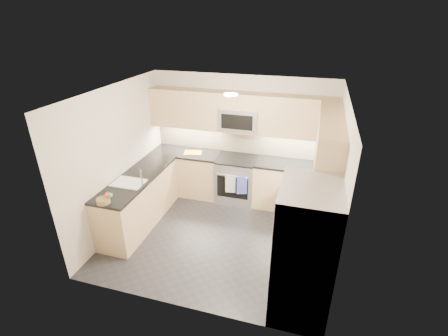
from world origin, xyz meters
The scene contains 37 objects.
floor centered at (0.00, 0.00, 0.00)m, with size 3.60×3.20×0.00m, color #27272C.
ceiling centered at (0.00, 0.00, 2.50)m, with size 3.60×3.20×0.02m, color beige.
wall_back centered at (0.00, 1.60, 1.25)m, with size 3.60×0.02×2.50m, color beige.
wall_front centered at (0.00, -1.60, 1.25)m, with size 3.60×0.02×2.50m, color beige.
wall_left centered at (-1.80, 0.00, 1.25)m, with size 0.02×3.20×2.50m, color beige.
wall_right centered at (1.80, 0.00, 1.25)m, with size 0.02×3.20×2.50m, color beige.
base_cab_back_left centered at (-1.09, 1.30, 0.45)m, with size 1.42×0.60×0.90m, color tan.
base_cab_back_right centered at (1.09, 1.30, 0.45)m, with size 1.42×0.60×0.90m, color tan.
base_cab_right centered at (1.50, 0.15, 0.45)m, with size 0.60×1.70×0.90m, color tan.
base_cab_peninsula centered at (-1.50, 0.00, 0.45)m, with size 0.60×2.00×0.90m, color tan.
countertop_back_left centered at (-1.09, 1.30, 0.92)m, with size 1.42×0.63×0.04m, color black.
countertop_back_right centered at (1.09, 1.30, 0.92)m, with size 1.42×0.63×0.04m, color black.
countertop_right centered at (1.50, 0.15, 0.92)m, with size 0.63×1.70×0.04m, color black.
countertop_peninsula centered at (-1.50, 0.00, 0.92)m, with size 0.63×2.00×0.04m, color black.
upper_cab_back centered at (0.00, 1.43, 1.83)m, with size 3.60×0.35×0.75m, color tan.
upper_cab_right centered at (1.62, 0.28, 1.83)m, with size 0.35×1.95×0.75m, color tan.
backsplash_back centered at (0.00, 1.60, 1.20)m, with size 3.60×0.01×0.51m, color tan.
backsplash_right centered at (1.80, 0.45, 1.20)m, with size 0.01×2.30×0.51m, color tan.
gas_range centered at (0.00, 1.28, 0.46)m, with size 0.76×0.65×0.91m, color gray.
range_cooktop centered at (0.00, 1.28, 0.92)m, with size 0.76×0.65×0.03m, color black.
oven_door_glass centered at (0.00, 0.95, 0.45)m, with size 0.62×0.02×0.45m, color black.
oven_handle centered at (0.00, 0.93, 0.72)m, with size 0.02×0.02×0.60m, color #B2B5BA.
microwave centered at (0.00, 1.40, 1.70)m, with size 0.76×0.40×0.40m, color gray.
microwave_door centered at (0.00, 1.20, 1.70)m, with size 0.60×0.01×0.28m, color black.
refrigerator centered at (1.45, -1.15, 0.90)m, with size 0.70×0.90×1.80m, color #A6A8AE.
fridge_handle_left centered at (1.08, -1.33, 0.95)m, with size 0.02×0.02×1.20m, color #B2B5BA.
fridge_handle_right centered at (1.08, -0.97, 0.95)m, with size 0.02×0.02×1.20m, color #B2B5BA.
sink_basin centered at (-1.50, -0.25, 0.88)m, with size 0.52×0.38×0.16m, color white.
faucet centered at (-1.24, -0.25, 1.08)m, with size 0.03×0.03×0.28m, color silver.
utensil_bowl centered at (1.69, 1.20, 1.03)m, with size 0.32×0.32×0.18m, color #6BA948.
cutting_board centered at (-0.93, 1.28, 0.95)m, with size 0.36×0.25×0.01m, color #C48412.
fruit_basket centered at (-1.53, -0.91, 0.98)m, with size 0.20×0.20×0.07m, color #987446.
fruit_apple centered at (-1.50, -0.83, 1.05)m, with size 0.07×0.07×0.07m, color #AC132C.
fruit_pear centered at (-1.44, -0.84, 1.05)m, with size 0.07×0.07×0.07m, color green.
dish_towel_check centered at (-0.03, 0.91, 0.55)m, with size 0.20×0.02×0.37m, color silver.
dish_towel_blue centered at (0.19, 0.91, 0.55)m, with size 0.20×0.02×0.37m, color #38409B.
fruit_orange centered at (-1.49, -0.86, 1.05)m, with size 0.06×0.06×0.06m, color #FB591B.
Camera 1 is at (1.38, -4.41, 3.54)m, focal length 26.00 mm.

